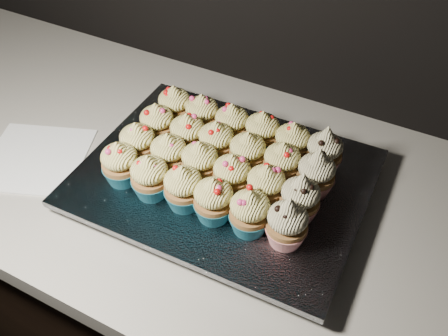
# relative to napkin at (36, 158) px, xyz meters

# --- Properties ---
(worktop) EXTENTS (2.44, 0.64, 0.04)m
(worktop) POSITION_rel_napkin_xyz_m (0.46, 0.11, -0.02)
(worktop) COLOR beige
(worktop) RESTS_ON cabinet
(napkin) EXTENTS (0.23, 0.23, 0.00)m
(napkin) POSITION_rel_napkin_xyz_m (0.00, 0.00, 0.00)
(napkin) COLOR white
(napkin) RESTS_ON worktop
(baking_tray) EXTENTS (0.45, 0.35, 0.02)m
(baking_tray) POSITION_rel_napkin_xyz_m (0.34, 0.10, 0.01)
(baking_tray) COLOR black
(baking_tray) RESTS_ON worktop
(foil_lining) EXTENTS (0.48, 0.38, 0.01)m
(foil_lining) POSITION_rel_napkin_xyz_m (0.34, 0.10, 0.03)
(foil_lining) COLOR silver
(foil_lining) RESTS_ON baking_tray
(cupcake_0) EXTENTS (0.06, 0.06, 0.08)m
(cupcake_0) POSITION_rel_napkin_xyz_m (0.20, 0.01, 0.07)
(cupcake_0) COLOR #1B6B81
(cupcake_0) RESTS_ON foil_lining
(cupcake_1) EXTENTS (0.06, 0.06, 0.08)m
(cupcake_1) POSITION_rel_napkin_xyz_m (0.26, 0.00, 0.07)
(cupcake_1) COLOR #1B6B81
(cupcake_1) RESTS_ON foil_lining
(cupcake_2) EXTENTS (0.06, 0.06, 0.08)m
(cupcake_2) POSITION_rel_napkin_xyz_m (0.32, 0.01, 0.07)
(cupcake_2) COLOR #1B6B81
(cupcake_2) RESTS_ON foil_lining
(cupcake_3) EXTENTS (0.06, 0.06, 0.08)m
(cupcake_3) POSITION_rel_napkin_xyz_m (0.37, 0.01, 0.07)
(cupcake_3) COLOR #1B6B81
(cupcake_3) RESTS_ON foil_lining
(cupcake_4) EXTENTS (0.06, 0.06, 0.08)m
(cupcake_4) POSITION_rel_napkin_xyz_m (0.43, 0.01, 0.07)
(cupcake_4) COLOR #1B6B81
(cupcake_4) RESTS_ON foil_lining
(cupcake_5) EXTENTS (0.06, 0.06, 0.10)m
(cupcake_5) POSITION_rel_napkin_xyz_m (0.49, 0.01, 0.07)
(cupcake_5) COLOR red
(cupcake_5) RESTS_ON foil_lining
(cupcake_6) EXTENTS (0.06, 0.06, 0.08)m
(cupcake_6) POSITION_rel_napkin_xyz_m (0.20, 0.06, 0.07)
(cupcake_6) COLOR #1B6B81
(cupcake_6) RESTS_ON foil_lining
(cupcake_7) EXTENTS (0.06, 0.06, 0.08)m
(cupcake_7) POSITION_rel_napkin_xyz_m (0.26, 0.06, 0.07)
(cupcake_7) COLOR #1B6B81
(cupcake_7) RESTS_ON foil_lining
(cupcake_8) EXTENTS (0.06, 0.06, 0.08)m
(cupcake_8) POSITION_rel_napkin_xyz_m (0.31, 0.07, 0.07)
(cupcake_8) COLOR #1B6B81
(cupcake_8) RESTS_ON foil_lining
(cupcake_9) EXTENTS (0.06, 0.06, 0.08)m
(cupcake_9) POSITION_rel_napkin_xyz_m (0.37, 0.07, 0.07)
(cupcake_9) COLOR #1B6B81
(cupcake_9) RESTS_ON foil_lining
(cupcake_10) EXTENTS (0.06, 0.06, 0.08)m
(cupcake_10) POSITION_rel_napkin_xyz_m (0.43, 0.07, 0.07)
(cupcake_10) COLOR #1B6B81
(cupcake_10) RESTS_ON foil_lining
(cupcake_11) EXTENTS (0.06, 0.06, 0.10)m
(cupcake_11) POSITION_rel_napkin_xyz_m (0.49, 0.07, 0.07)
(cupcake_11) COLOR red
(cupcake_11) RESTS_ON foil_lining
(cupcake_12) EXTENTS (0.06, 0.06, 0.08)m
(cupcake_12) POSITION_rel_napkin_xyz_m (0.20, 0.12, 0.07)
(cupcake_12) COLOR #1B6B81
(cupcake_12) RESTS_ON foil_lining
(cupcake_13) EXTENTS (0.06, 0.06, 0.08)m
(cupcake_13) POSITION_rel_napkin_xyz_m (0.26, 0.12, 0.07)
(cupcake_13) COLOR #1B6B81
(cupcake_13) RESTS_ON foil_lining
(cupcake_14) EXTENTS (0.06, 0.06, 0.08)m
(cupcake_14) POSITION_rel_napkin_xyz_m (0.31, 0.13, 0.07)
(cupcake_14) COLOR #1B6B81
(cupcake_14) RESTS_ON foil_lining
(cupcake_15) EXTENTS (0.06, 0.06, 0.08)m
(cupcake_15) POSITION_rel_napkin_xyz_m (0.37, 0.13, 0.07)
(cupcake_15) COLOR #1B6B81
(cupcake_15) RESTS_ON foil_lining
(cupcake_16) EXTENTS (0.06, 0.06, 0.08)m
(cupcake_16) POSITION_rel_napkin_xyz_m (0.43, 0.13, 0.07)
(cupcake_16) COLOR #1B6B81
(cupcake_16) RESTS_ON foil_lining
(cupcake_17) EXTENTS (0.06, 0.06, 0.10)m
(cupcake_17) POSITION_rel_napkin_xyz_m (0.49, 0.13, 0.07)
(cupcake_17) COLOR red
(cupcake_17) RESTS_ON foil_lining
(cupcake_18) EXTENTS (0.06, 0.06, 0.08)m
(cupcake_18) POSITION_rel_napkin_xyz_m (0.20, 0.18, 0.07)
(cupcake_18) COLOR #1B6B81
(cupcake_18) RESTS_ON foil_lining
(cupcake_19) EXTENTS (0.06, 0.06, 0.08)m
(cupcake_19) POSITION_rel_napkin_xyz_m (0.26, 0.18, 0.07)
(cupcake_19) COLOR #1B6B81
(cupcake_19) RESTS_ON foil_lining
(cupcake_20) EXTENTS (0.06, 0.06, 0.08)m
(cupcake_20) POSITION_rel_napkin_xyz_m (0.32, 0.18, 0.07)
(cupcake_20) COLOR #1B6B81
(cupcake_20) RESTS_ON foil_lining
(cupcake_21) EXTENTS (0.06, 0.06, 0.08)m
(cupcake_21) POSITION_rel_napkin_xyz_m (0.37, 0.19, 0.07)
(cupcake_21) COLOR #1B6B81
(cupcake_21) RESTS_ON foil_lining
(cupcake_22) EXTENTS (0.06, 0.06, 0.08)m
(cupcake_22) POSITION_rel_napkin_xyz_m (0.43, 0.18, 0.07)
(cupcake_22) COLOR #1B6B81
(cupcake_22) RESTS_ON foil_lining
(cupcake_23) EXTENTS (0.06, 0.06, 0.10)m
(cupcake_23) POSITION_rel_napkin_xyz_m (0.49, 0.19, 0.07)
(cupcake_23) COLOR red
(cupcake_23) RESTS_ON foil_lining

